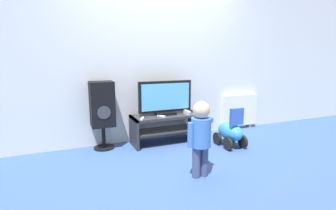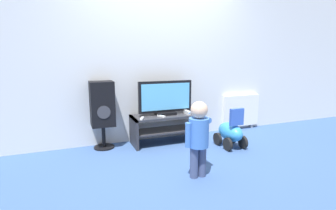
{
  "view_description": "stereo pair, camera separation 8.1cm",
  "coord_description": "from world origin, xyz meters",
  "px_view_note": "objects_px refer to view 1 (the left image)",
  "views": [
    {
      "loc": [
        -1.42,
        -3.25,
        1.27
      ],
      "look_at": [
        0.0,
        0.12,
        0.58
      ],
      "focal_mm": 28.0,
      "sensor_mm": 36.0,
      "label": 1
    },
    {
      "loc": [
        -1.34,
        -3.28,
        1.27
      ],
      "look_at": [
        0.0,
        0.12,
        0.58
      ],
      "focal_mm": 28.0,
      "sensor_mm": 36.0,
      "label": 2
    }
  ],
  "objects_px": {
    "television": "(165,98)",
    "ride_on_toy": "(230,132)",
    "child": "(201,133)",
    "speaker_tower": "(102,106)",
    "radiator": "(239,110)",
    "remote_primary": "(142,119)",
    "game_console": "(186,112)",
    "remote_secondary": "(161,116)"
  },
  "relations": [
    {
      "from": "television",
      "to": "ride_on_toy",
      "type": "distance_m",
      "value": 1.04
    },
    {
      "from": "child",
      "to": "speaker_tower",
      "type": "bearing_deg",
      "value": 122.42
    },
    {
      "from": "speaker_tower",
      "to": "child",
      "type": "bearing_deg",
      "value": -57.58
    },
    {
      "from": "television",
      "to": "radiator",
      "type": "xyz_separation_m",
      "value": [
        1.48,
        0.2,
        -0.33
      ]
    },
    {
      "from": "ride_on_toy",
      "to": "television",
      "type": "bearing_deg",
      "value": 145.73
    },
    {
      "from": "speaker_tower",
      "to": "television",
      "type": "bearing_deg",
      "value": -5.16
    },
    {
      "from": "remote_primary",
      "to": "radiator",
      "type": "height_order",
      "value": "radiator"
    },
    {
      "from": "child",
      "to": "ride_on_toy",
      "type": "relative_size",
      "value": 1.42
    },
    {
      "from": "game_console",
      "to": "television",
      "type": "bearing_deg",
      "value": 167.24
    },
    {
      "from": "television",
      "to": "radiator",
      "type": "relative_size",
      "value": 1.15
    },
    {
      "from": "ride_on_toy",
      "to": "speaker_tower",
      "type": "bearing_deg",
      "value": 159.91
    },
    {
      "from": "television",
      "to": "speaker_tower",
      "type": "relative_size",
      "value": 0.86
    },
    {
      "from": "television",
      "to": "speaker_tower",
      "type": "height_order",
      "value": "speaker_tower"
    },
    {
      "from": "speaker_tower",
      "to": "ride_on_toy",
      "type": "bearing_deg",
      "value": -20.09
    },
    {
      "from": "remote_secondary",
      "to": "radiator",
      "type": "xyz_separation_m",
      "value": [
        1.59,
        0.32,
        -0.1
      ]
    },
    {
      "from": "game_console",
      "to": "radiator",
      "type": "height_order",
      "value": "radiator"
    },
    {
      "from": "television",
      "to": "game_console",
      "type": "xyz_separation_m",
      "value": [
        0.31,
        -0.07,
        -0.22
      ]
    },
    {
      "from": "remote_primary",
      "to": "remote_secondary",
      "type": "height_order",
      "value": "same"
    },
    {
      "from": "remote_primary",
      "to": "ride_on_toy",
      "type": "height_order",
      "value": "ride_on_toy"
    },
    {
      "from": "child",
      "to": "remote_secondary",
      "type": "bearing_deg",
      "value": 91.15
    },
    {
      "from": "game_console",
      "to": "speaker_tower",
      "type": "height_order",
      "value": "speaker_tower"
    },
    {
      "from": "speaker_tower",
      "to": "ride_on_toy",
      "type": "relative_size",
      "value": 1.62
    },
    {
      "from": "game_console",
      "to": "radiator",
      "type": "distance_m",
      "value": 1.21
    },
    {
      "from": "remote_secondary",
      "to": "speaker_tower",
      "type": "bearing_deg",
      "value": 165.56
    },
    {
      "from": "speaker_tower",
      "to": "ride_on_toy",
      "type": "height_order",
      "value": "speaker_tower"
    },
    {
      "from": "radiator",
      "to": "speaker_tower",
      "type": "bearing_deg",
      "value": -177.22
    },
    {
      "from": "remote_secondary",
      "to": "speaker_tower",
      "type": "relative_size",
      "value": 0.14
    },
    {
      "from": "remote_primary",
      "to": "ride_on_toy",
      "type": "relative_size",
      "value": 0.23
    },
    {
      "from": "television",
      "to": "game_console",
      "type": "distance_m",
      "value": 0.38
    },
    {
      "from": "television",
      "to": "remote_secondary",
      "type": "height_order",
      "value": "television"
    },
    {
      "from": "remote_secondary",
      "to": "radiator",
      "type": "distance_m",
      "value": 1.63
    },
    {
      "from": "child",
      "to": "television",
      "type": "bearing_deg",
      "value": 85.74
    },
    {
      "from": "remote_primary",
      "to": "television",
      "type": "bearing_deg",
      "value": 21.22
    },
    {
      "from": "child",
      "to": "radiator",
      "type": "relative_size",
      "value": 1.16
    },
    {
      "from": "game_console",
      "to": "remote_secondary",
      "type": "bearing_deg",
      "value": -173.02
    },
    {
      "from": "child",
      "to": "radiator",
      "type": "distance_m",
      "value": 2.1
    },
    {
      "from": "ride_on_toy",
      "to": "child",
      "type": "bearing_deg",
      "value": -142.88
    },
    {
      "from": "radiator",
      "to": "game_console",
      "type": "bearing_deg",
      "value": -167.25
    },
    {
      "from": "child",
      "to": "remote_primary",
      "type": "bearing_deg",
      "value": 106.98
    },
    {
      "from": "remote_primary",
      "to": "child",
      "type": "height_order",
      "value": "child"
    },
    {
      "from": "game_console",
      "to": "ride_on_toy",
      "type": "relative_size",
      "value": 0.34
    },
    {
      "from": "television",
      "to": "child",
      "type": "relative_size",
      "value": 0.99
    }
  ]
}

